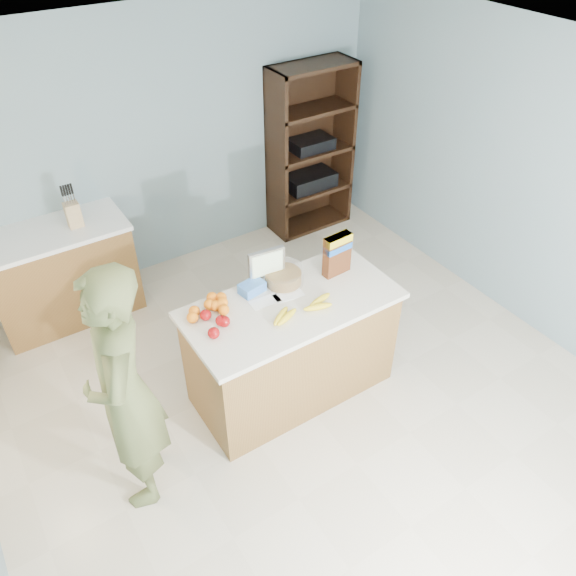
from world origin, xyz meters
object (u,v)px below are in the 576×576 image
counter_peninsula (292,351)px  cereal_box (337,252)px  shelving_unit (308,152)px  person (125,394)px  tv (267,264)px

counter_peninsula → cereal_box: size_ratio=4.72×
cereal_box → counter_peninsula: bearing=-166.2°
counter_peninsula → shelving_unit: bearing=52.9°
person → tv: size_ratio=6.36×
tv → cereal_box: cereal_box is taller
person → shelving_unit: bearing=147.1°
tv → shelving_unit: bearing=48.0°
cereal_box → person: bearing=-171.0°
tv → counter_peninsula: bearing=-86.2°
shelving_unit → person: 3.61m
tv → cereal_box: (0.50, -0.19, 0.03)m
counter_peninsula → person: size_ratio=0.87×
shelving_unit → tv: shelving_unit is taller
counter_peninsula → tv: bearing=93.8°
counter_peninsula → cereal_box: bearing=13.8°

